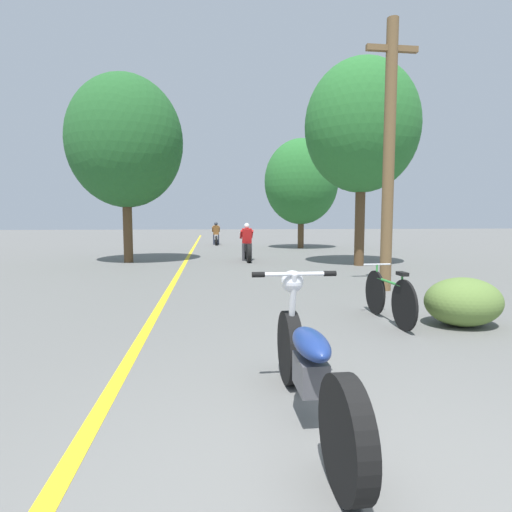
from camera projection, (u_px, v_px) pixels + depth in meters
name	position (u px, v px, depth m)	size (l,w,h in m)	color
lane_stripe_center	(186.00, 261.00, 14.67)	(0.14, 48.00, 0.01)	yellow
utility_pole	(389.00, 154.00, 8.38)	(1.10, 0.24, 5.62)	brown
roadside_tree_right_near	(362.00, 127.00, 12.87)	(3.70, 3.33, 6.66)	#513A23
roadside_tree_right_far	(301.00, 182.00, 20.96)	(3.88, 3.49, 5.74)	#513A23
roadside_tree_left	(125.00, 142.00, 13.84)	(3.96, 3.57, 6.51)	#513A23
roadside_bush	(463.00, 302.00, 5.72)	(1.10, 0.88, 0.70)	#5B7A38
motorcycle_foreground	(309.00, 366.00, 3.00)	(0.75, 2.23, 1.08)	black
motorcycle_rider_lead	(247.00, 247.00, 14.77)	(0.50, 2.07, 1.39)	black
motorcycle_rider_far	(216.00, 236.00, 24.17)	(0.50, 2.03, 1.38)	black
bicycle_parked	(389.00, 297.00, 5.94)	(0.44, 1.68, 0.83)	black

